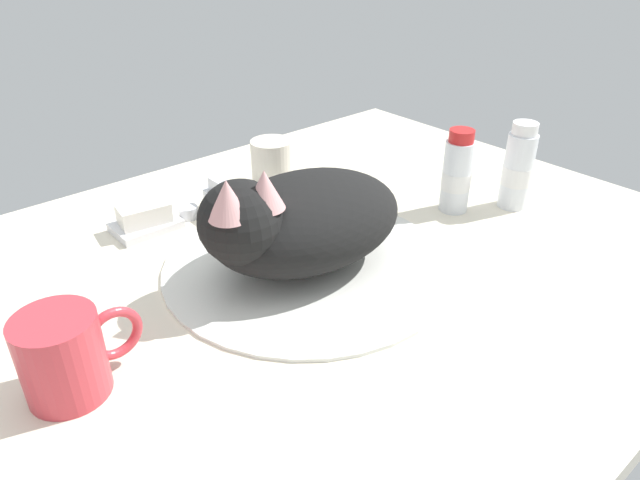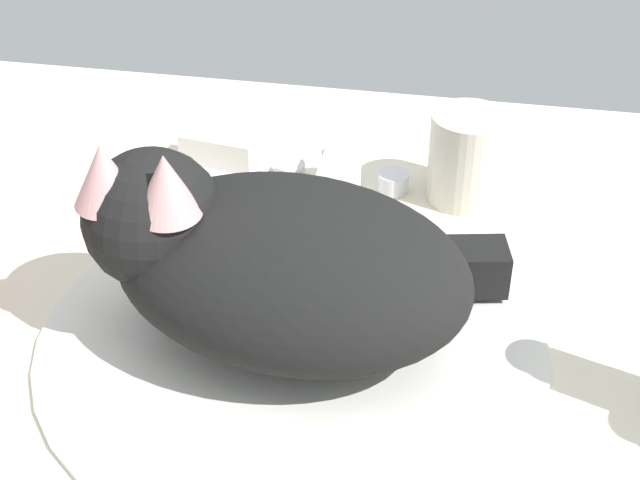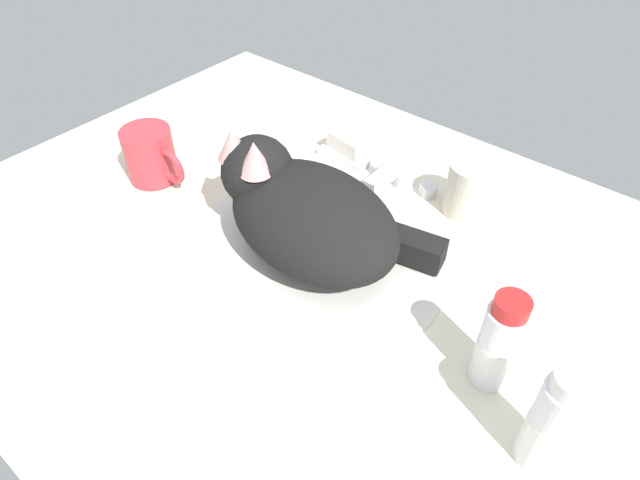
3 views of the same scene
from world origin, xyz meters
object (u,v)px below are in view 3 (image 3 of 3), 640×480
toothpaste_bottle (498,344)px  coffee_mug (151,155)px  soap_bar (350,143)px  faucet (398,175)px  cat (304,210)px  mouthwash_bottle (553,423)px  rinse_cup (469,189)px

toothpaste_bottle → coffee_mug: bearing=180.0°
coffee_mug → soap_bar: 32.01cm
faucet → coffee_mug: (-31.23, -22.48, 1.87)cm
cat → toothpaste_bottle: size_ratio=2.40×
faucet → cat: bearing=-94.8°
faucet → cat: (-1.67, -20.00, 4.70)cm
faucet → toothpaste_bottle: 35.44cm
faucet → cat: 20.62cm
toothpaste_bottle → mouthwash_bottle: 9.45cm
soap_bar → toothpaste_bottle: toothpaste_bottle is taller
cat → rinse_cup: size_ratio=3.71×
coffee_mug → faucet: bearing=35.7°
rinse_cup → soap_bar: 22.30cm
coffee_mug → mouthwash_bottle: 66.47cm
cat → toothpaste_bottle: 28.96cm
cat → rinse_cup: cat is taller
rinse_cup → mouthwash_bottle: size_ratio=0.61×
cat → coffee_mug: (-29.56, -2.47, -2.84)cm
coffee_mug → mouthwash_bottle: mouthwash_bottle is taller
cat → rinse_cup: (12.67, 21.74, -3.05)cm
mouthwash_bottle → rinse_cup: bearing=129.1°
faucet → cat: cat is taller
faucet → mouthwash_bottle: (35.00, -27.76, 3.78)cm
cat → rinse_cup: bearing=59.8°
coffee_mug → rinse_cup: 48.69cm
rinse_cup → soap_bar: rinse_cup is taller
rinse_cup → mouthwash_bottle: (24.00, -29.51, 2.12)cm
cat → soap_bar: 24.83cm
faucet → mouthwash_bottle: mouthwash_bottle is taller
mouthwash_bottle → toothpaste_bottle: bearing=146.3°
cat → toothpaste_bottle: cat is taller
rinse_cup → soap_bar: size_ratio=1.18×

